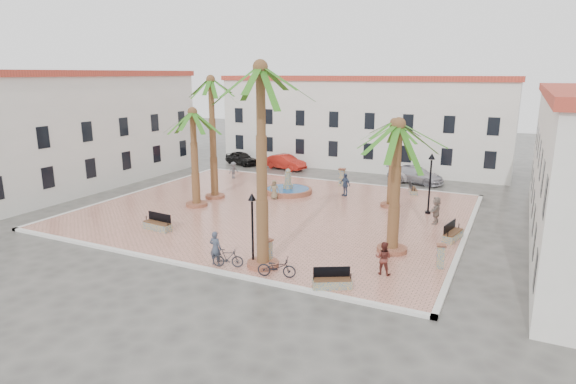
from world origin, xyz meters
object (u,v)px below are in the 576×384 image
at_px(bicycle_a, 277,267).
at_px(pedestrian_fountain_a, 274,190).
at_px(palm_nw, 211,92).
at_px(bench_e, 453,235).
at_px(lamppost_s, 252,216).
at_px(cyclist_a, 215,248).
at_px(palm_sw, 193,124).
at_px(palm_ne, 394,133).
at_px(car_white, 418,176).
at_px(pedestrian_fountain_b, 345,185).
at_px(bench_s, 157,225).
at_px(pedestrian_east, 436,210).
at_px(fountain, 288,190).
at_px(pedestrian_north, 234,170).
at_px(car_silver, 416,175).
at_px(palm_e, 398,141).
at_px(car_black, 242,158).
at_px(bench_se, 332,282).
at_px(bench_ne, 413,190).
at_px(bicycle_b, 228,258).
at_px(lamppost_e, 431,173).
at_px(palm_s, 261,89).
at_px(bollard_se, 268,251).
at_px(cyclist_b, 383,258).
at_px(bollard_e, 441,256).
at_px(bollard_n, 342,177).
at_px(litter_bin, 261,240).
at_px(car_red, 285,162).

xyz_separation_m(bicycle_a, pedestrian_fountain_a, (-6.99, 13.14, 0.27)).
bearing_deg(palm_nw, bench_e, -6.55).
xyz_separation_m(lamppost_s, cyclist_a, (-1.68, -0.92, -1.67)).
distance_m(palm_sw, palm_ne, 14.41).
xyz_separation_m(palm_nw, car_white, (13.25, 13.25, -7.78)).
height_order(cyclist_a, pedestrian_fountain_b, pedestrian_fountain_b).
bearing_deg(bench_s, pedestrian_east, 35.59).
bearing_deg(palm_sw, fountain, 56.25).
height_order(cyclist_a, pedestrian_north, cyclist_a).
bearing_deg(palm_nw, cyclist_a, -55.42).
distance_m(fountain, pedestrian_fountain_b, 4.72).
bearing_deg(car_silver, palm_e, -156.54).
height_order(palm_nw, car_white, palm_nw).
distance_m(cyclist_a, car_black, 28.80).
bearing_deg(bench_se, bench_ne, 62.30).
bearing_deg(bicycle_a, palm_ne, -22.76).
bearing_deg(car_silver, pedestrian_fountain_b, 168.97).
bearing_deg(bicycle_b, palm_ne, -37.28).
distance_m(bench_se, lamppost_e, 14.65).
distance_m(bench_s, cyclist_a, 7.27).
bearing_deg(palm_s, car_black, 123.47).
bearing_deg(bollard_se, cyclist_a, -150.71).
height_order(bench_e, bicycle_b, bench_e).
bearing_deg(palm_nw, pedestrian_fountain_b, 29.22).
relative_size(bench_se, pedestrian_east, 1.03).
bearing_deg(palm_e, bench_se, -102.63).
distance_m(cyclist_a, cyclist_b, 8.47).
height_order(palm_s, car_black, palm_s).
xyz_separation_m(palm_sw, lamppost_e, (15.88, 5.48, -3.18)).
bearing_deg(fountain, palm_s, -68.76).
bearing_deg(bollard_e, palm_ne, 116.61).
distance_m(bollard_se, car_white, 23.62).
xyz_separation_m(bollard_n, litter_bin, (1.02, -16.32, -0.45)).
distance_m(palm_sw, bicycle_a, 15.38).
xyz_separation_m(bicycle_a, bicycle_b, (-2.79, 0.00, -0.02)).
height_order(bollard_n, cyclist_a, cyclist_a).
height_order(palm_ne, bench_se, palm_ne).
relative_size(palm_s, car_silver, 1.98).
height_order(fountain, lamppost_s, lamppost_s).
distance_m(bench_e, bollard_se, 11.46).
distance_m(lamppost_s, car_red, 26.23).
distance_m(palm_ne, bench_ne, 7.06).
xyz_separation_m(lamppost_e, pedestrian_east, (0.86, -2.15, -2.01)).
bearing_deg(bench_ne, car_red, 49.42).
bearing_deg(palm_s, cyclist_b, 16.42).
height_order(lamppost_e, bollard_se, lamppost_e).
bearing_deg(lamppost_s, bicycle_a, -26.52).
bearing_deg(palm_sw, bench_s, -78.09).
xyz_separation_m(palm_s, palm_e, (5.42, 4.98, -2.74)).
distance_m(palm_sw, cyclist_b, 17.79).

